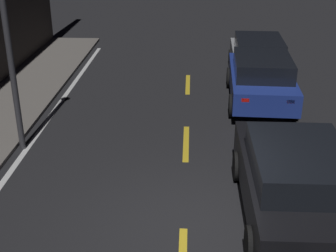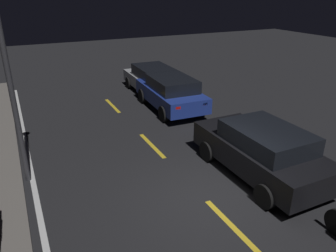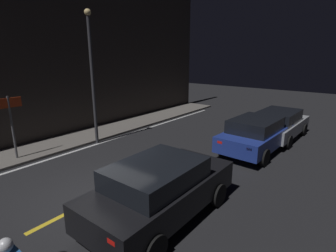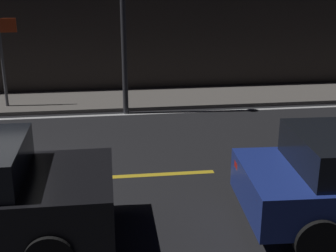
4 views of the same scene
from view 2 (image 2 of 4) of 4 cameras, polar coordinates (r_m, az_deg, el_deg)
The scene contains 9 objects.
ground_plane at distance 8.46m, azimuth 6.88°, elevation -12.89°, with size 56.00×56.00×0.00m, color black.
lane_dash_c at distance 7.82m, azimuth 10.96°, elevation -16.60°, with size 2.00×0.14×0.01m.
lane_dash_d at distance 11.12m, azimuth -2.81°, elevation -3.39°, with size 2.00×0.14×0.01m.
lane_dash_e at distance 15.05m, azimuth -9.63°, elevation 3.50°, with size 2.00×0.14×0.01m.
lane_solid_kerb at distance 7.53m, azimuth -20.40°, elevation -19.73°, with size 25.20×0.14×0.01m.
van_black at distance 9.44m, azimuth 15.92°, elevation -4.01°, with size 4.20×1.96×1.50m.
sedan_blue at distance 14.17m, azimuth 0.50°, elevation 5.90°, with size 4.16×2.06×1.45m.
hatchback_silver at distance 16.45m, azimuth -2.70°, elevation 8.16°, with size 4.22×1.96×1.40m.
street_lamp at distance 8.87m, azimuth -26.34°, elevation 9.59°, with size 0.28×0.28×5.76m.
Camera 2 is at (-5.69, 3.87, 4.93)m, focal length 35.00 mm.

